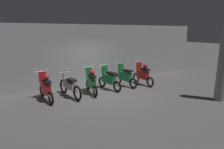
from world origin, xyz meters
name	(u,v)px	position (x,y,z in m)	size (l,w,h in m)	color
ground_plane	(104,93)	(0.00, 0.00, 0.00)	(80.00, 80.00, 0.00)	#565451
back_wall	(85,54)	(0.00, 2.20, 1.59)	(16.00, 0.30, 3.19)	#9EA0A3
motorbike_slot_0	(46,87)	(-2.54, 0.38, 0.57)	(0.59, 1.68, 1.29)	black
motorbike_slot_1	(70,86)	(-1.53, 0.36, 0.49)	(0.58, 1.94, 1.15)	black
motorbike_slot_2	(91,81)	(-0.50, 0.32, 0.57)	(0.58, 1.68, 1.29)	black
motorbike_slot_3	(109,79)	(0.50, 0.44, 0.53)	(0.58, 1.67, 1.29)	black
motorbike_slot_4	(125,76)	(1.51, 0.53, 0.52)	(0.56, 1.67, 1.18)	black
motorbike_slot_5	(143,74)	(2.54, 0.32, 0.57)	(0.59, 1.68, 1.29)	black
support_pillar	(223,63)	(3.73, -3.27, 1.59)	(0.41, 0.41, 3.19)	gray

